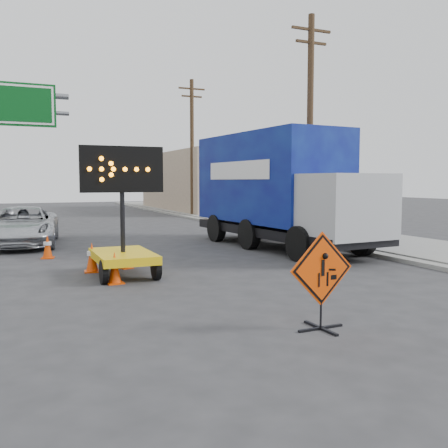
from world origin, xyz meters
TOP-DOWN VIEW (x-y plane):
  - ground at (0.00, 0.00)m, footprint 100.00×100.00m
  - curb_right at (7.20, 15.00)m, footprint 0.40×60.00m
  - sidewalk_right at (9.50, 15.00)m, footprint 4.00×60.00m
  - building_right_far at (13.00, 30.00)m, footprint 10.00×14.00m
  - utility_pole_near at (8.00, 10.00)m, footprint 1.80×0.26m
  - utility_pole_far at (8.00, 24.00)m, footprint 1.80×0.26m
  - construction_sign at (1.11, -0.88)m, footprint 1.19×0.84m
  - arrow_board at (-0.82, 4.84)m, footprint 2.03×2.26m
  - pickup_truck at (-2.91, 12.22)m, footprint 2.98×5.38m
  - box_truck at (5.46, 8.02)m, footprint 3.16×8.68m
  - cone_a at (-1.19, 4.03)m, footprint 0.40×0.40m
  - cone_b at (-1.44, 5.74)m, footprint 0.44×0.44m
  - cone_c at (-0.51, 5.92)m, footprint 0.39×0.39m
  - cone_d at (-2.32, 8.64)m, footprint 0.44×0.44m

SIDE VIEW (x-z plane):
  - ground at x=0.00m, z-range 0.00..0.00m
  - curb_right at x=7.20m, z-range 0.00..0.12m
  - sidewalk_right at x=9.50m, z-range 0.00..0.15m
  - cone_c at x=-0.51m, z-range 0.00..0.63m
  - cone_d at x=-2.32m, z-range 0.00..0.73m
  - cone_a at x=-1.19m, z-range 0.00..0.74m
  - cone_b at x=-1.44m, z-range 0.00..0.77m
  - arrow_board at x=-0.82m, z-range -0.90..2.32m
  - pickup_truck at x=-2.91m, z-range 0.00..1.43m
  - construction_sign at x=1.11m, z-range 0.05..1.62m
  - box_truck at x=5.46m, z-range -0.19..3.86m
  - building_right_far at x=13.00m, z-range 0.00..4.60m
  - utility_pole_near at x=8.00m, z-range 0.18..9.18m
  - utility_pole_far at x=8.00m, z-range 0.18..9.18m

